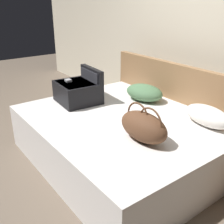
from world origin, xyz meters
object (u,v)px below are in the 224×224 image
at_px(pillow_center_head, 144,93).
at_px(duffel_bag, 143,126).
at_px(bed, 121,139).
at_px(hard_case_large, 78,90).
at_px(pillow_near_headboard, 208,116).

bearing_deg(pillow_center_head, duffel_bag, -43.50).
relative_size(bed, hard_case_large, 4.03).
bearing_deg(pillow_center_head, pillow_near_headboard, 0.61).
distance_m(bed, duffel_bag, 0.63).
bearing_deg(bed, duffel_bag, -16.47).
bearing_deg(duffel_bag, pillow_near_headboard, 77.51).
height_order(hard_case_large, pillow_near_headboard, hard_case_large).
distance_m(pillow_near_headboard, pillow_center_head, 0.89).
relative_size(bed, duffel_bag, 4.10).
xyz_separation_m(hard_case_large, pillow_center_head, (0.43, 0.67, -0.05)).
distance_m(duffel_bag, pillow_center_head, 1.01).
distance_m(bed, pillow_near_headboard, 0.92).
bearing_deg(pillow_center_head, bed, -65.31).
bearing_deg(pillow_near_headboard, duffel_bag, -102.49).
relative_size(hard_case_large, pillow_center_head, 1.07).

